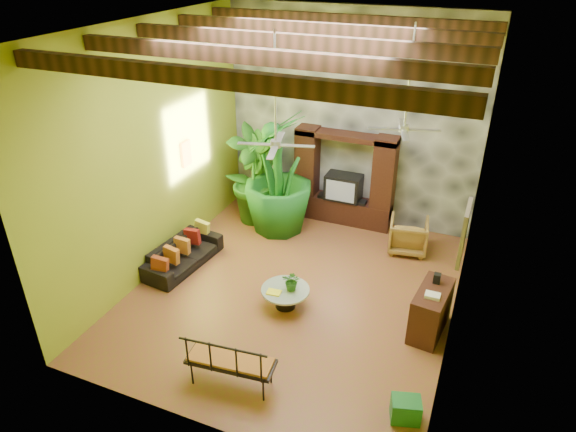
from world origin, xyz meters
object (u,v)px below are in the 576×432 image
at_px(tall_plant_a, 253,172).
at_px(coffee_table, 285,295).
at_px(side_console, 431,311).
at_px(green_bin, 406,409).
at_px(entertainment_center, 344,185).
at_px(sofa, 183,254).
at_px(wicker_armchair, 408,235).
at_px(tall_plant_b, 252,178).
at_px(ceiling_fan_front, 276,132).
at_px(tall_plant_c, 278,174).
at_px(iron_bench, 228,360).
at_px(ceiling_fan_back, 405,117).

distance_m(tall_plant_a, coffee_table, 3.93).
relative_size(side_console, green_bin, 2.61).
bearing_deg(entertainment_center, sofa, -127.98).
bearing_deg(entertainment_center, side_console, -51.54).
distance_m(wicker_armchair, tall_plant_b, 3.92).
bearing_deg(sofa, ceiling_fan_front, -91.32).
relative_size(sofa, wicker_armchair, 2.27).
bearing_deg(tall_plant_c, coffee_table, -63.90).
xyz_separation_m(sofa, iron_bench, (2.53, -2.63, 0.27)).
bearing_deg(green_bin, ceiling_fan_back, 106.78).
distance_m(entertainment_center, ceiling_fan_front, 4.30).
distance_m(tall_plant_b, green_bin, 6.72).
bearing_deg(entertainment_center, coffee_table, -89.60).
bearing_deg(iron_bench, tall_plant_c, 98.80).
bearing_deg(tall_plant_c, tall_plant_a, 152.94).
relative_size(entertainment_center, tall_plant_c, 0.83).
bearing_deg(ceiling_fan_back, ceiling_fan_front, -138.37).
distance_m(tall_plant_b, side_console, 5.44).
xyz_separation_m(sofa, green_bin, (5.18, -2.18, -0.09)).
bearing_deg(wicker_armchair, sofa, 20.83).
bearing_deg(side_console, iron_bench, -129.58).
distance_m(coffee_table, green_bin, 3.15).
xyz_separation_m(wicker_armchair, tall_plant_a, (-3.92, 0.23, 0.79)).
distance_m(sofa, tall_plant_b, 2.65).
height_order(ceiling_fan_back, side_console, ceiling_fan_back).
xyz_separation_m(entertainment_center, ceiling_fan_back, (1.60, -1.94, 2.44)).
relative_size(sofa, tall_plant_c, 0.66).
relative_size(entertainment_center, wicker_armchair, 2.85).
height_order(ceiling_fan_front, sofa, ceiling_fan_front).
height_order(ceiling_fan_back, green_bin, ceiling_fan_back).
bearing_deg(side_console, entertainment_center, 135.23).
xyz_separation_m(ceiling_fan_back, iron_bench, (-1.60, -3.93, -2.86)).
relative_size(entertainment_center, green_bin, 5.68).
bearing_deg(tall_plant_b, sofa, -99.96).
height_order(sofa, coffee_table, sofa).
bearing_deg(green_bin, side_console, 90.00).
height_order(wicker_armchair, tall_plant_a, tall_plant_a).
bearing_deg(tall_plant_a, iron_bench, -67.88).
xyz_separation_m(tall_plant_c, green_bin, (3.94, -4.43, -1.26)).
relative_size(ceiling_fan_front, tall_plant_c, 0.64).
xyz_separation_m(wicker_armchair, tall_plant_c, (-3.05, -0.22, 1.06)).
relative_size(tall_plant_b, coffee_table, 2.39).
xyz_separation_m(ceiling_fan_front, iron_bench, (0.20, -2.33, -2.86)).
relative_size(tall_plant_a, coffee_table, 2.56).
distance_m(ceiling_fan_back, coffee_table, 3.93).
relative_size(sofa, tall_plant_b, 0.87).
height_order(tall_plant_b, tall_plant_c, tall_plant_c).
relative_size(ceiling_fan_front, sofa, 0.98).
height_order(ceiling_fan_back, tall_plant_a, ceiling_fan_back).
bearing_deg(ceiling_fan_back, sofa, -162.53).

